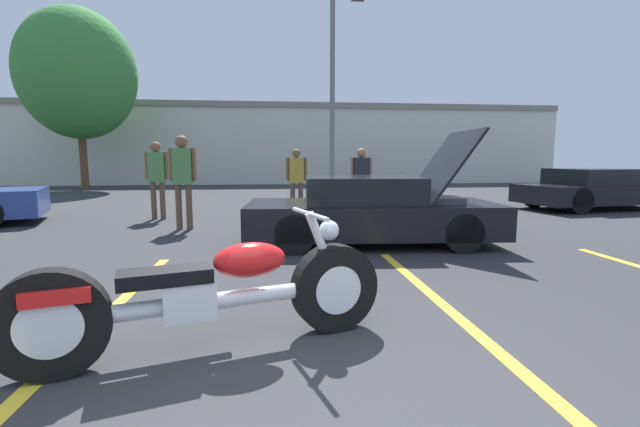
% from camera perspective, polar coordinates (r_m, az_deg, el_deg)
% --- Properties ---
extents(parking_stripe_middle, '(0.12, 4.52, 0.01)m').
position_cam_1_polar(parking_stripe_middle, '(4.28, -27.25, -12.58)').
color(parking_stripe_middle, yellow).
rests_on(parking_stripe_middle, ground).
extents(parking_stripe_back, '(0.12, 4.52, 0.01)m').
position_cam_1_polar(parking_stripe_back, '(4.32, 16.42, -11.85)').
color(parking_stripe_back, yellow).
rests_on(parking_stripe_back, ground).
extents(far_building, '(32.00, 4.20, 4.40)m').
position_cam_1_polar(far_building, '(25.39, -5.81, 9.43)').
color(far_building, beige).
rests_on(far_building, ground).
extents(light_pole, '(1.21, 0.28, 7.17)m').
position_cam_1_polar(light_pole, '(16.02, 1.97, 16.54)').
color(light_pole, slate).
rests_on(light_pole, ground).
extents(tree_background, '(4.88, 4.88, 7.87)m').
position_cam_1_polar(tree_background, '(22.33, -29.60, 15.84)').
color(tree_background, brown).
rests_on(tree_background, ground).
extents(motorcycle, '(2.63, 1.03, 0.99)m').
position_cam_1_polar(motorcycle, '(3.24, -14.55, -10.49)').
color(motorcycle, black).
rests_on(motorcycle, ground).
extents(show_car_hood_open, '(4.15, 1.98, 1.86)m').
position_cam_1_polar(show_car_hood_open, '(7.09, 6.98, 0.34)').
color(show_car_hood_open, black).
rests_on(show_car_hood_open, ground).
extents(parked_car_right_row, '(4.32, 2.37, 1.12)m').
position_cam_1_polar(parked_car_right_row, '(14.07, 32.60, 2.69)').
color(parked_car_right_row, black).
rests_on(parked_car_right_row, ground).
extents(spectator_near_motorcycle, '(0.52, 0.21, 1.64)m').
position_cam_1_polar(spectator_near_motorcycle, '(10.18, 5.51, 4.88)').
color(spectator_near_motorcycle, '#38476B').
rests_on(spectator_near_motorcycle, ground).
extents(spectator_by_show_car, '(0.52, 0.24, 1.84)m').
position_cam_1_polar(spectator_by_show_car, '(8.82, -17.84, 5.11)').
color(spectator_by_show_car, brown).
rests_on(spectator_by_show_car, ground).
extents(spectator_midground, '(0.52, 0.21, 1.63)m').
position_cam_1_polar(spectator_midground, '(10.68, -3.15, 5.01)').
color(spectator_midground, brown).
rests_on(spectator_midground, ground).
extents(spectator_far_lot, '(0.52, 0.23, 1.78)m').
position_cam_1_polar(spectator_far_lot, '(10.53, -20.92, 5.03)').
color(spectator_far_lot, brown).
rests_on(spectator_far_lot, ground).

